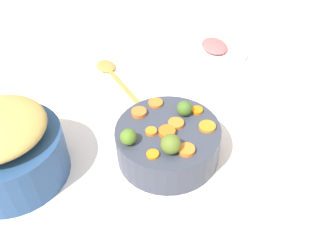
{
  "coord_description": "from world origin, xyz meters",
  "views": [
    {
      "loc": [
        -0.58,
        -0.03,
        0.66
      ],
      "look_at": [
        0.0,
        -0.01,
        0.11
      ],
      "focal_mm": 38.41,
      "sensor_mm": 36.0,
      "label": 1
    }
  ],
  "objects": [
    {
      "name": "brussels_sprout_2",
      "position": [
        -0.07,
        -0.02,
        0.13
      ],
      "size": [
        0.04,
        0.04,
        0.04
      ],
      "primitive_type": "sphere",
      "color": "#5A7128",
      "rests_on": "serving_bowl_carrots"
    },
    {
      "name": "metal_pot",
      "position": [
        -0.07,
        0.33,
        0.08
      ],
      "size": [
        0.25,
        0.25,
        0.11
      ],
      "primitive_type": "cylinder",
      "color": "navy",
      "rests_on": "tabletop"
    },
    {
      "name": "carrot_slice_1",
      "position": [
        -0.01,
        -0.01,
        0.11
      ],
      "size": [
        0.05,
        0.05,
        0.01
      ],
      "primitive_type": "cylinder",
      "rotation": [
        0.0,
        0.0,
        5.61
      ],
      "color": "orange",
      "rests_on": "serving_bowl_carrots"
    },
    {
      "name": "casserole_dish",
      "position": [
        -0.1,
        -0.36,
        0.06
      ],
      "size": [
        0.24,
        0.24,
        0.09
      ],
      "primitive_type": "cylinder",
      "color": "white",
      "rests_on": "tabletop"
    },
    {
      "name": "carrot_slice_4",
      "position": [
        -0.01,
        0.02,
        0.11
      ],
      "size": [
        0.04,
        0.04,
        0.01
      ],
      "primitive_type": "cylinder",
      "rotation": [
        0.0,
        0.0,
        2.62
      ],
      "color": "orange",
      "rests_on": "serving_bowl_carrots"
    },
    {
      "name": "carrot_slice_2",
      "position": [
        -0.07,
        -0.06,
        0.11
      ],
      "size": [
        0.05,
        0.05,
        0.01
      ],
      "primitive_type": "cylinder",
      "rotation": [
        0.0,
        0.0,
        2.24
      ],
      "color": "orange",
      "rests_on": "serving_bowl_carrots"
    },
    {
      "name": "brussels_sprout_1",
      "position": [
        0.05,
        -0.05,
        0.12
      ],
      "size": [
        0.04,
        0.04,
        0.04
      ],
      "primitive_type": "sphere",
      "color": "#446C26",
      "rests_on": "serving_bowl_carrots"
    },
    {
      "name": "carrot_slice_0",
      "position": [
        0.06,
        -0.08,
        0.11
      ],
      "size": [
        0.04,
        0.04,
        0.01
      ],
      "primitive_type": "cylinder",
      "rotation": [
        0.0,
        0.0,
        5.71
      ],
      "color": "orange",
      "rests_on": "serving_bowl_carrots"
    },
    {
      "name": "ham_plate",
      "position": [
        0.46,
        -0.16,
        0.03
      ],
      "size": [
        0.21,
        0.21,
        0.01
      ],
      "primitive_type": "cylinder",
      "color": "white",
      "rests_on": "tabletop"
    },
    {
      "name": "carrot_slice_3",
      "position": [
        0.05,
        0.05,
        0.11
      ],
      "size": [
        0.04,
        0.04,
        0.01
      ],
      "primitive_type": "cylinder",
      "rotation": [
        0.0,
        0.0,
        2.9
      ],
      "color": "orange",
      "rests_on": "serving_bowl_carrots"
    },
    {
      "name": "carrot_slice_5",
      "position": [
        0.09,
        0.02,
        0.11
      ],
      "size": [
        0.05,
        0.05,
        0.01
      ],
      "primitive_type": "cylinder",
      "rotation": [
        0.0,
        0.0,
        0.61
      ],
      "color": "orange",
      "rests_on": "serving_bowl_carrots"
    },
    {
      "name": "carrot_slice_6",
      "position": [
        -0.08,
        0.01,
        0.11
      ],
      "size": [
        0.03,
        0.03,
        0.01
      ],
      "primitive_type": "cylinder",
      "rotation": [
        0.0,
        0.0,
        5.94
      ],
      "color": "orange",
      "rests_on": "serving_bowl_carrots"
    },
    {
      "name": "carrot_slice_8",
      "position": [
        0.02,
        -0.03,
        0.11
      ],
      "size": [
        0.05,
        0.05,
        0.01
      ],
      "primitive_type": "cylinder",
      "rotation": [
        0.0,
        0.0,
        2.44
      ],
      "color": "orange",
      "rests_on": "serving_bowl_carrots"
    },
    {
      "name": "carrot_slice_7",
      "position": [
        0.01,
        -0.1,
        0.11
      ],
      "size": [
        0.05,
        0.05,
        0.01
      ],
      "primitive_type": "cylinder",
      "rotation": [
        0.0,
        0.0,
        0.85
      ],
      "color": "orange",
      "rests_on": "serving_bowl_carrots"
    },
    {
      "name": "serving_bowl_carrots",
      "position": [
        0.0,
        -0.01,
        0.06
      ],
      "size": [
        0.24,
        0.24,
        0.08
      ],
      "primitive_type": "cylinder",
      "color": "#383E4E",
      "rests_on": "tabletop"
    },
    {
      "name": "wooden_spoon",
      "position": [
        0.32,
        0.17,
        0.03
      ],
      "size": [
        0.28,
        0.2,
        0.01
      ],
      "color": "#B28842",
      "rests_on": "tabletop"
    },
    {
      "name": "brussels_sprout_0",
      "position": [
        -0.05,
        0.07,
        0.12
      ],
      "size": [
        0.04,
        0.04,
        0.04
      ],
      "primitive_type": "sphere",
      "color": "#507923",
      "rests_on": "serving_bowl_carrots"
    },
    {
      "name": "ham_slice_main",
      "position": [
        0.47,
        -0.15,
        0.04
      ],
      "size": [
        0.13,
        0.11,
        0.02
      ],
      "primitive_type": "ellipsoid",
      "rotation": [
        0.0,
        0.0,
        3.43
      ],
      "color": "#CA6365",
      "rests_on": "ham_plate"
    },
    {
      "name": "tabletop",
      "position": [
        0.0,
        0.0,
        0.01
      ],
      "size": [
        2.4,
        2.4,
        0.02
      ],
      "primitive_type": "cube",
      "color": "white",
      "rests_on": "ground"
    }
  ]
}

